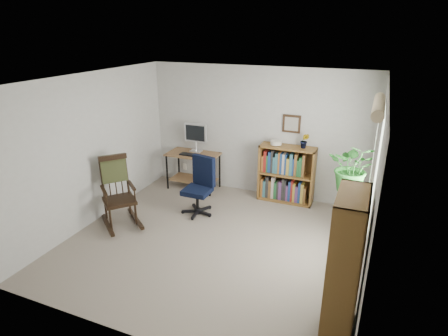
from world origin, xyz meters
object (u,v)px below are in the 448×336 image
at_px(office_chair, 197,186).
at_px(rocking_chair, 118,192).
at_px(desk, 193,171).
at_px(tall_bookshelf, 344,268).
at_px(low_bookshelf, 286,174).

height_order(office_chair, rocking_chair, rocking_chair).
height_order(desk, rocking_chair, rocking_chair).
distance_m(rocking_chair, tall_bookshelf, 3.70).
height_order(low_bookshelf, tall_bookshelf, tall_bookshelf).
bearing_deg(desk, office_chair, -59.83).
bearing_deg(rocking_chair, low_bookshelf, -9.05).
xyz_separation_m(rocking_chair, low_bookshelf, (2.26, 1.89, -0.05)).
bearing_deg(desk, rocking_chair, -103.66).
distance_m(low_bookshelf, tall_bookshelf, 3.21).
height_order(rocking_chair, tall_bookshelf, tall_bookshelf).
distance_m(desk, rocking_chair, 1.84).
bearing_deg(tall_bookshelf, rocking_chair, 163.60).
bearing_deg(rocking_chair, tall_bookshelf, -65.33).
distance_m(rocking_chair, low_bookshelf, 2.95).
bearing_deg(desk, tall_bookshelf, -42.12).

